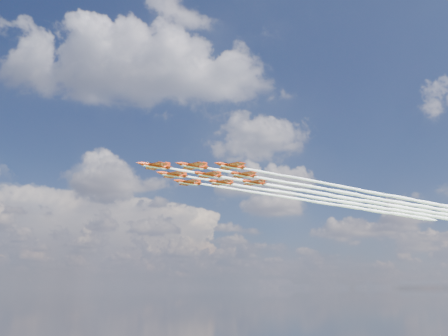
% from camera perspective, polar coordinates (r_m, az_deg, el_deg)
% --- Properties ---
extents(jet_lead, '(132.76, 82.73, 3.04)m').
position_cam_1_polar(jet_lead, '(188.59, 11.45, -3.12)').
color(jet_lead, '#A82509').
extents(jet_row2_port, '(132.76, 82.73, 3.04)m').
position_cam_1_polar(jet_row2_port, '(191.54, 15.15, -3.08)').
color(jet_row2_port, '#A82509').
extents(jet_row2_starb, '(132.76, 82.73, 3.04)m').
position_cam_1_polar(jet_row2_starb, '(200.77, 12.10, -3.83)').
color(jet_row2_starb, '#A82509').
extents(jet_row3_port, '(132.76, 82.73, 3.04)m').
position_cam_1_polar(jet_row3_port, '(195.26, 18.73, -3.02)').
color(jet_row3_port, '#A82509').
extents(jet_row3_centre, '(132.76, 82.73, 3.04)m').
position_cam_1_polar(jet_row3_centre, '(203.83, 15.57, -3.77)').
color(jet_row3_centre, '#A82509').
extents(jet_row3_starb, '(132.76, 82.73, 3.04)m').
position_cam_1_polar(jet_row3_starb, '(213.00, 12.67, -4.45)').
color(jet_row3_starb, '#A82509').
extents(jet_row4_port, '(132.76, 82.73, 3.04)m').
position_cam_1_polar(jet_row4_port, '(207.61, 18.92, -3.71)').
color(jet_row4_port, '#A82509').
extents(jet_row4_starb, '(132.76, 82.73, 3.04)m').
position_cam_1_polar(jet_row4_starb, '(216.16, 15.94, -4.39)').
color(jet_row4_starb, '#A82509').
extents(jet_tail, '(132.76, 82.73, 3.04)m').
position_cam_1_polar(jet_tail, '(219.99, 19.10, -4.32)').
color(jet_tail, '#A82509').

